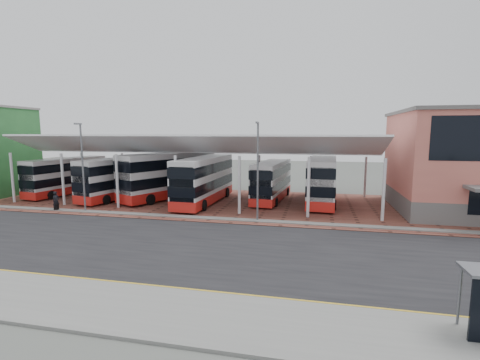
{
  "coord_description": "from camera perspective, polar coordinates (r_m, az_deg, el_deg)",
  "views": [
    {
      "loc": [
        6.57,
        -21.11,
        7.2
      ],
      "look_at": [
        0.05,
        8.51,
        3.08
      ],
      "focal_mm": 26.0,
      "sensor_mm": 36.0,
      "label": 1
    }
  ],
  "objects": [
    {
      "name": "suitcase",
      "position": [
        36.45,
        -27.92,
        -3.97
      ],
      "size": [
        0.37,
        0.26,
        0.63
      ],
      "primitive_type": "cube",
      "color": "black",
      "rests_on": "forecourt"
    },
    {
      "name": "bus_0",
      "position": [
        45.52,
        -26.55,
        0.55
      ],
      "size": [
        3.91,
        10.49,
        4.22
      ],
      "rotation": [
        0.0,
        0.0,
        -0.15
      ],
      "color": "silver",
      "rests_on": "forecourt"
    },
    {
      "name": "bus_1",
      "position": [
        40.45,
        -18.99,
        0.29
      ],
      "size": [
        4.68,
        11.02,
        4.43
      ],
      "rotation": [
        0.0,
        0.0,
        -0.21
      ],
      "color": "silver",
      "rests_on": "forecourt"
    },
    {
      "name": "yellow_line_far",
      "position": [
        17.39,
        -11.5,
        -16.81
      ],
      "size": [
        120.0,
        0.12,
        0.01
      ],
      "primitive_type": "cube",
      "color": "gold",
      "rests_on": "road"
    },
    {
      "name": "north_kerb",
      "position": [
        28.98,
        -1.09,
        -6.52
      ],
      "size": [
        120.0,
        0.8,
        0.14
      ],
      "primitive_type": "cube",
      "color": "slate",
      "rests_on": "ground"
    },
    {
      "name": "canopy",
      "position": [
        37.26,
        -7.35,
        5.51
      ],
      "size": [
        37.0,
        11.63,
        7.07
      ],
      "color": "silver",
      "rests_on": "ground"
    },
    {
      "name": "sidewalk",
      "position": [
        15.51,
        -15.16,
        -19.93
      ],
      "size": [
        120.0,
        4.0,
        0.14
      ],
      "primitive_type": "cube",
      "color": "slate",
      "rests_on": "ground"
    },
    {
      "name": "bus_5",
      "position": [
        36.67,
        13.38,
        -0.07
      ],
      "size": [
        3.22,
        11.34,
        4.63
      ],
      "rotation": [
        0.0,
        0.0,
        -0.05
      ],
      "color": "silver",
      "rests_on": "forecourt"
    },
    {
      "name": "lamp_east",
      "position": [
        27.91,
        2.92,
        1.88
      ],
      "size": [
        0.16,
        0.9,
        8.07
      ],
      "color": "slate",
      "rests_on": "ground"
    },
    {
      "name": "ground",
      "position": [
        23.25,
        -4.72,
        -10.34
      ],
      "size": [
        140.0,
        140.0,
        0.0
      ],
      "primitive_type": "plane",
      "color": "#494C47"
    },
    {
      "name": "bus_4",
      "position": [
        37.17,
        5.26,
        -0.17
      ],
      "size": [
        3.23,
        10.2,
        4.13
      ],
      "rotation": [
        0.0,
        0.0,
        -0.09
      ],
      "color": "silver",
      "rests_on": "forecourt"
    },
    {
      "name": "lamp_west",
      "position": [
        34.37,
        -24.44,
        2.29
      ],
      "size": [
        0.16,
        0.9,
        8.07
      ],
      "color": "slate",
      "rests_on": "ground"
    },
    {
      "name": "bus_3",
      "position": [
        35.76,
        -5.88,
        -0.04
      ],
      "size": [
        3.23,
        11.48,
        4.69
      ],
      "rotation": [
        0.0,
        0.0,
        -0.04
      ],
      "color": "silver",
      "rests_on": "forecourt"
    },
    {
      "name": "road",
      "position": [
        22.35,
        -5.48,
        -11.08
      ],
      "size": [
        120.0,
        14.0,
        0.02
      ],
      "primitive_type": "cube",
      "color": "black",
      "rests_on": "ground"
    },
    {
      "name": "pedestrian",
      "position": [
        36.41,
        -27.94,
        -3.06
      ],
      "size": [
        0.6,
        0.75,
        1.79
      ],
      "primitive_type": "imported",
      "rotation": [
        0.0,
        0.0,
        1.27
      ],
      "color": "black",
      "rests_on": "forecourt"
    },
    {
      "name": "yellow_line_near",
      "position": [
        17.14,
        -11.93,
        -17.2
      ],
      "size": [
        120.0,
        0.12,
        0.01
      ],
      "primitive_type": "cube",
      "color": "gold",
      "rests_on": "road"
    },
    {
      "name": "forecourt",
      "position": [
        35.15,
        4.69,
        -4.07
      ],
      "size": [
        72.0,
        16.0,
        0.06
      ],
      "primitive_type": "cube",
      "color": "brown",
      "rests_on": "ground"
    },
    {
      "name": "bus_2",
      "position": [
        39.04,
        -11.47,
        0.71
      ],
      "size": [
        7.56,
        12.13,
        4.98
      ],
      "rotation": [
        0.0,
        0.0,
        -0.43
      ],
      "color": "silver",
      "rests_on": "forecourt"
    }
  ]
}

